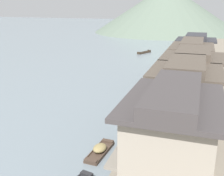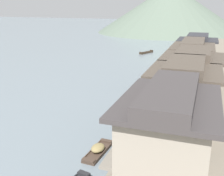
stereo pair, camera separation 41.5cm
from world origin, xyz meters
TOP-DOWN VIEW (x-y plane):
  - boat_moored_nearest at (5.59, 34.72)m, footprint 1.37×4.25m
  - boat_moored_second at (5.50, 10.21)m, footprint 1.28×3.53m
  - boat_moored_third at (5.41, 23.21)m, footprint 1.52×5.28m
  - boat_midriver_drifting at (5.86, 39.63)m, footprint 1.07×3.73m
  - boat_midriver_upstream at (5.96, 47.45)m, footprint 1.50×4.49m
  - boat_upstream_distant at (-0.63, 55.08)m, footprint 2.54×4.26m
  - house_waterfront_nearest at (11.00, 7.13)m, footprint 5.48×7.39m
  - house_waterfront_second at (11.15, 14.51)m, footprint 5.79×6.36m
  - house_waterfront_tall at (11.40, 20.55)m, footprint 6.29×6.27m
  - house_waterfront_narrow at (10.94, 27.81)m, footprint 5.37×7.46m
  - house_waterfront_far at (11.19, 34.85)m, footprint 5.87×5.53m
  - hill_far_west at (-0.12, 121.45)m, footprint 58.45×58.45m
  - hill_far_centre at (-3.07, 107.92)m, footprint 57.59×57.59m

SIDE VIEW (x-z plane):
  - boat_midriver_upstream at x=5.96m, z-range -0.06..0.33m
  - boat_moored_third at x=5.41m, z-range -0.08..0.38m
  - boat_moored_nearest at x=5.59m, z-range -0.09..0.43m
  - boat_upstream_distant at x=-0.63m, z-range -0.09..0.45m
  - boat_midriver_drifting at x=5.86m, z-range -0.10..0.63m
  - boat_moored_second at x=5.50m, z-range -0.09..0.63m
  - house_waterfront_nearest at x=11.00m, z-range 0.55..6.69m
  - house_waterfront_narrow at x=10.94m, z-range 0.55..6.69m
  - house_waterfront_tall at x=11.40m, z-range 0.56..6.70m
  - house_waterfront_second at x=11.15m, z-range 0.56..6.70m
  - house_waterfront_far at x=11.19m, z-range 0.57..6.71m
  - hill_far_west at x=-0.12m, z-range 0.00..12.13m
  - hill_far_centre at x=-3.07m, z-range 0.00..18.47m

